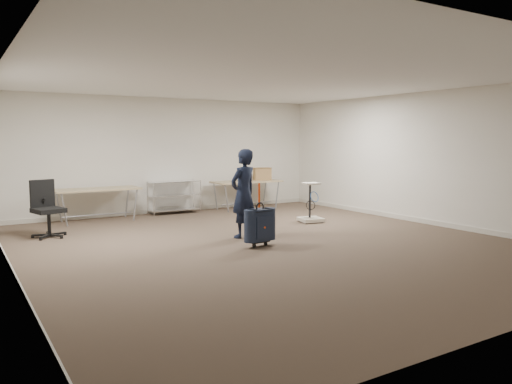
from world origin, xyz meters
TOP-DOWN VIEW (x-y plane):
  - ground at (0.00, 0.00)m, footprint 9.00×9.00m
  - room_shell at (0.00, 1.38)m, footprint 8.00×9.00m
  - folding_table_left at (-1.90, 3.95)m, footprint 1.80×0.75m
  - folding_table_right at (1.90, 3.95)m, footprint 1.80×0.75m
  - wire_shelf at (0.00, 4.20)m, footprint 1.22×0.47m
  - person at (-0.07, 0.73)m, footprint 0.68×0.55m
  - suitcase at (-0.25, -0.11)m, footprint 0.41×0.27m
  - office_chair at (-3.13, 2.65)m, footprint 0.64×0.64m
  - equipment_cart at (2.04, 1.44)m, footprint 0.56×0.56m
  - cardboard_box at (2.40, 3.99)m, footprint 0.52×0.45m

SIDE VIEW (x-z plane):
  - ground at x=0.00m, z-range 0.00..0.00m
  - room_shell at x=0.00m, z-range -4.45..4.55m
  - equipment_cart at x=2.04m, z-range -0.20..0.66m
  - office_chair at x=-3.13m, z-range -0.21..0.85m
  - suitcase at x=-0.25m, z-range -0.17..0.90m
  - wire_shelf at x=0.00m, z-range 0.04..0.84m
  - folding_table_left at x=-1.90m, z-range 0.31..1.04m
  - folding_table_right at x=1.90m, z-range 0.31..1.04m
  - person at x=-0.07m, z-range 0.00..1.62m
  - cardboard_box at x=2.40m, z-range 0.73..1.06m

